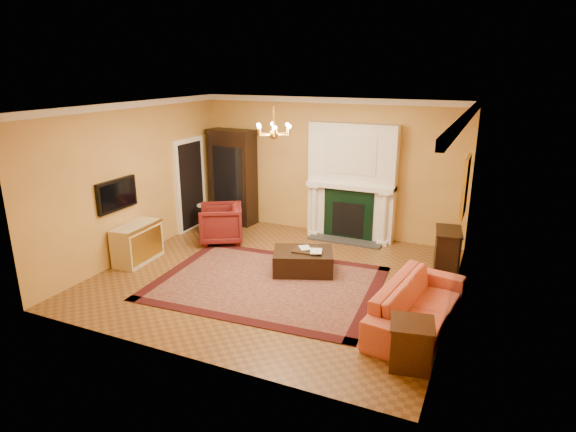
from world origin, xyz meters
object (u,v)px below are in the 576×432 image
Objects in this scene: commode at (137,243)px; coral_sofa at (418,298)px; wingback_armchair at (221,222)px; pedestal_table at (205,216)px; console_table at (447,253)px; leather_ottoman at (303,261)px; china_cabinet at (233,179)px; end_table at (411,345)px.

commode is 0.45× the size of coral_sofa.
wingback_armchair is 1.40× the size of pedestal_table.
console_table reaches higher than leather_ottoman.
china_cabinet is at bearing 168.04° from wingback_armchair.
console_table is at bearing 3.55° from coral_sofa.
coral_sofa is at bearing -102.66° from console_table.
pedestal_table is at bearing 135.61° from leather_ottoman.
commode is (-0.22, -2.02, 0.00)m from pedestal_table.
pedestal_table is 1.11× the size of end_table.
end_table reaches higher than leather_ottoman.
china_cabinet is at bearing 64.88° from coral_sofa.
console_table is (5.51, 1.83, 0.03)m from commode.
coral_sofa reaches higher than pedestal_table.
coral_sofa reaches higher than commode.
pedestal_table is (-0.67, 0.43, -0.08)m from wingback_armchair.
china_cabinet is 1.53m from wingback_armchair.
china_cabinet is at bearing 75.63° from pedestal_table.
pedestal_table is at bearing 169.57° from console_table.
commode is at bearing 95.08° from coral_sofa.
pedestal_table is 3.13m from leather_ottoman.
china_cabinet reaches higher than end_table.
console_table is at bearing 14.99° from commode.
pedestal_table is 0.29× the size of coral_sofa.
pedestal_table is 5.62m from coral_sofa.
china_cabinet reaches higher than wingback_armchair.
china_cabinet is 3.04m from commode.
commode reaches higher than leather_ottoman.
console_table is at bearing 62.66° from wingback_armchair.
leather_ottoman is (-2.40, -1.01, -0.19)m from console_table.
coral_sofa reaches higher than end_table.
end_table is at bearing 27.23° from wingback_armchair.
leather_ottoman is (3.11, 0.82, -0.16)m from commode.
wingback_armchair is (0.44, -1.33, -0.62)m from china_cabinet.
wingback_armchair is 1.83m from commode.
wingback_armchair reaches higher than pedestal_table.
china_cabinet is 0.96× the size of coral_sofa.
leather_ottoman is (2.22, -0.77, -0.23)m from wingback_armchair.
leather_ottoman is at bearing 72.08° from coral_sofa.
pedestal_table is at bearing 147.52° from end_table.
console_table is at bearing -2.04° from pedestal_table.
console_table is (5.06, -1.09, -0.67)m from china_cabinet.
coral_sofa is (5.35, -0.26, 0.06)m from commode.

